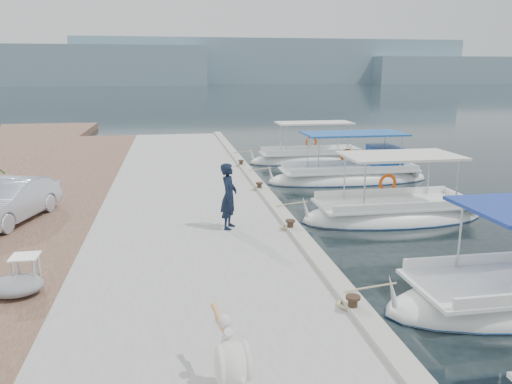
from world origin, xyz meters
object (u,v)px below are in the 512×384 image
Objects in this scene: fishing_caique_e at (310,160)px; pelican at (232,361)px; parked_car at (9,201)px; fisherman at (229,196)px; fishing_caique_c at (392,215)px; fishing_caique_d at (350,177)px.

pelican is at bearing -108.68° from fishing_caique_e.
parked_car is at bearing -138.60° from fishing_caique_e.
fishing_caique_c is at bearing -53.55° from fisherman.
fishing_caique_c is 12.29m from parked_car.
fishing_caique_e reaches higher than parked_car.
fishing_caique_c and fishing_caique_e have the same top height.
pelican is at bearing -165.66° from fisherman.
fishing_caique_e is at bearing -4.65° from fisherman.
fishing_caique_e is at bearing 57.82° from parked_car.
fishing_caique_e is at bearing 71.32° from pelican.
fisherman is 6.67m from parked_car.
fisherman is at bearing -164.28° from fishing_caique_c.
fishing_caique_c and fishing_caique_d have the same top height.
fishing_caique_e reaches higher than pelican.
parked_car is at bearing 120.58° from pelican.
pelican is 0.73× the size of fisherman.
pelican is 7.74m from fisherman.
fishing_caique_c is 4.57× the size of pelican.
pelican is at bearing -43.00° from parked_car.
fishing_caique_d is at bearing -19.63° from fisherman.
parked_car is (-12.48, -11.00, 1.01)m from fishing_caique_e.
fishing_caique_c is 11.50m from pelican.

